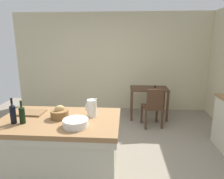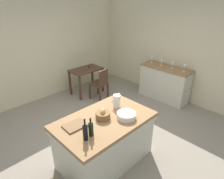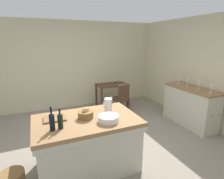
{
  "view_description": "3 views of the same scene",
  "coord_description": "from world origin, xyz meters",
  "px_view_note": "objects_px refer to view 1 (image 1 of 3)",
  "views": [
    {
      "loc": [
        0.37,
        -2.88,
        1.86
      ],
      "look_at": [
        0.15,
        0.21,
        1.11
      ],
      "focal_mm": 32.18,
      "sensor_mm": 36.0,
      "label": 1
    },
    {
      "loc": [
        -2.25,
        -2.41,
        2.64
      ],
      "look_at": [
        0.19,
        0.08,
        0.97
      ],
      "focal_mm": 31.36,
      "sensor_mm": 36.0,
      "label": 2
    },
    {
      "loc": [
        -1.15,
        -2.97,
        2.02
      ],
      "look_at": [
        0.27,
        0.34,
        1.05
      ],
      "focal_mm": 29.09,
      "sensor_mm": 36.0,
      "label": 3
    }
  ],
  "objects_px": {
    "cutting_board": "(32,113)",
    "wine_bottle_dark": "(22,114)",
    "wash_bowl": "(76,123)",
    "bread_basket": "(60,113)",
    "wine_bottle_amber": "(13,113)",
    "writing_desk": "(149,93)",
    "wooden_chair": "(153,106)",
    "island_table": "(61,146)",
    "pitcher": "(92,108)"
  },
  "relations": [
    {
      "from": "wash_bowl",
      "to": "writing_desk",
      "type": "bearing_deg",
      "value": 65.83
    },
    {
      "from": "pitcher",
      "to": "wine_bottle_dark",
      "type": "xyz_separation_m",
      "value": [
        -0.82,
        -0.3,
        -0.0
      ]
    },
    {
      "from": "wine_bottle_amber",
      "to": "wine_bottle_dark",
      "type": "bearing_deg",
      "value": 7.66
    },
    {
      "from": "island_table",
      "to": "cutting_board",
      "type": "bearing_deg",
      "value": 159.57
    },
    {
      "from": "island_table",
      "to": "wine_bottle_amber",
      "type": "xyz_separation_m",
      "value": [
        -0.52,
        -0.19,
        0.53
      ]
    },
    {
      "from": "wash_bowl",
      "to": "bread_basket",
      "type": "relative_size",
      "value": 1.29
    },
    {
      "from": "wine_bottle_amber",
      "to": "bread_basket",
      "type": "bearing_deg",
      "value": 22.92
    },
    {
      "from": "wooden_chair",
      "to": "pitcher",
      "type": "bearing_deg",
      "value": -122.5
    },
    {
      "from": "bread_basket",
      "to": "wooden_chair",
      "type": "bearing_deg",
      "value": 50.0
    },
    {
      "from": "wooden_chair",
      "to": "wine_bottle_amber",
      "type": "xyz_separation_m",
      "value": [
        -1.98,
        -1.97,
        0.51
      ]
    },
    {
      "from": "island_table",
      "to": "pitcher",
      "type": "relative_size",
      "value": 5.75
    },
    {
      "from": "pitcher",
      "to": "wash_bowl",
      "type": "relative_size",
      "value": 0.9
    },
    {
      "from": "wine_bottle_amber",
      "to": "cutting_board",
      "type": "bearing_deg",
      "value": 79.27
    },
    {
      "from": "wooden_chair",
      "to": "bread_basket",
      "type": "distance_m",
      "value": 2.33
    },
    {
      "from": "island_table",
      "to": "bread_basket",
      "type": "distance_m",
      "value": 0.46
    },
    {
      "from": "island_table",
      "to": "cutting_board",
      "type": "height_order",
      "value": "cutting_board"
    },
    {
      "from": "writing_desk",
      "to": "wine_bottle_dark",
      "type": "height_order",
      "value": "wine_bottle_dark"
    },
    {
      "from": "cutting_board",
      "to": "pitcher",
      "type": "bearing_deg",
      "value": -2.59
    },
    {
      "from": "bread_basket",
      "to": "wine_bottle_dark",
      "type": "distance_m",
      "value": 0.46
    },
    {
      "from": "wash_bowl",
      "to": "wine_bottle_amber",
      "type": "xyz_separation_m",
      "value": [
        -0.79,
        0.04,
        0.09
      ]
    },
    {
      "from": "bread_basket",
      "to": "wine_bottle_dark",
      "type": "height_order",
      "value": "wine_bottle_dark"
    },
    {
      "from": "wash_bowl",
      "to": "wine_bottle_amber",
      "type": "height_order",
      "value": "wine_bottle_amber"
    },
    {
      "from": "wooden_chair",
      "to": "pitcher",
      "type": "relative_size",
      "value": 3.23
    },
    {
      "from": "cutting_board",
      "to": "wine_bottle_dark",
      "type": "distance_m",
      "value": 0.36
    },
    {
      "from": "wash_bowl",
      "to": "bread_basket",
      "type": "height_order",
      "value": "bread_basket"
    },
    {
      "from": "writing_desk",
      "to": "wooden_chair",
      "type": "xyz_separation_m",
      "value": [
        0.03,
        -0.58,
        -0.15
      ]
    },
    {
      "from": "writing_desk",
      "to": "cutting_board",
      "type": "distance_m",
      "value": 2.9
    },
    {
      "from": "writing_desk",
      "to": "bread_basket",
      "type": "relative_size",
      "value": 3.81
    },
    {
      "from": "cutting_board",
      "to": "wine_bottle_amber",
      "type": "height_order",
      "value": "wine_bottle_amber"
    },
    {
      "from": "island_table",
      "to": "wash_bowl",
      "type": "xyz_separation_m",
      "value": [
        0.27,
        -0.22,
        0.44
      ]
    },
    {
      "from": "writing_desk",
      "to": "cutting_board",
      "type": "bearing_deg",
      "value": -130.68
    },
    {
      "from": "writing_desk",
      "to": "pitcher",
      "type": "relative_size",
      "value": 3.28
    },
    {
      "from": "writing_desk",
      "to": "pitcher",
      "type": "bearing_deg",
      "value": -114.6
    },
    {
      "from": "cutting_board",
      "to": "wine_bottle_dark",
      "type": "bearing_deg",
      "value": -83.18
    },
    {
      "from": "wine_bottle_amber",
      "to": "pitcher",
      "type": "bearing_deg",
      "value": 18.71
    },
    {
      "from": "pitcher",
      "to": "cutting_board",
      "type": "bearing_deg",
      "value": 177.41
    },
    {
      "from": "bread_basket",
      "to": "island_table",
      "type": "bearing_deg",
      "value": -83.41
    },
    {
      "from": "wine_bottle_dark",
      "to": "bread_basket",
      "type": "bearing_deg",
      "value": 26.53
    },
    {
      "from": "cutting_board",
      "to": "writing_desk",
      "type": "bearing_deg",
      "value": 49.32
    },
    {
      "from": "pitcher",
      "to": "cutting_board",
      "type": "xyz_separation_m",
      "value": [
        -0.86,
        0.04,
        -0.11
      ]
    },
    {
      "from": "writing_desk",
      "to": "cutting_board",
      "type": "xyz_separation_m",
      "value": [
        -1.88,
        -2.19,
        0.24
      ]
    },
    {
      "from": "island_table",
      "to": "wooden_chair",
      "type": "bearing_deg",
      "value": 50.56
    },
    {
      "from": "wash_bowl",
      "to": "island_table",
      "type": "bearing_deg",
      "value": 140.83
    },
    {
      "from": "wooden_chair",
      "to": "wash_bowl",
      "type": "height_order",
      "value": "wash_bowl"
    },
    {
      "from": "wooden_chair",
      "to": "cutting_board",
      "type": "distance_m",
      "value": 2.54
    },
    {
      "from": "wine_bottle_dark",
      "to": "writing_desk",
      "type": "bearing_deg",
      "value": 53.93
    },
    {
      "from": "island_table",
      "to": "cutting_board",
      "type": "distance_m",
      "value": 0.63
    },
    {
      "from": "wooden_chair",
      "to": "wine_bottle_dark",
      "type": "relative_size",
      "value": 3.04
    },
    {
      "from": "writing_desk",
      "to": "bread_basket",
      "type": "height_order",
      "value": "bread_basket"
    },
    {
      "from": "wooden_chair",
      "to": "wine_bottle_dark",
      "type": "height_order",
      "value": "wine_bottle_dark"
    }
  ]
}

